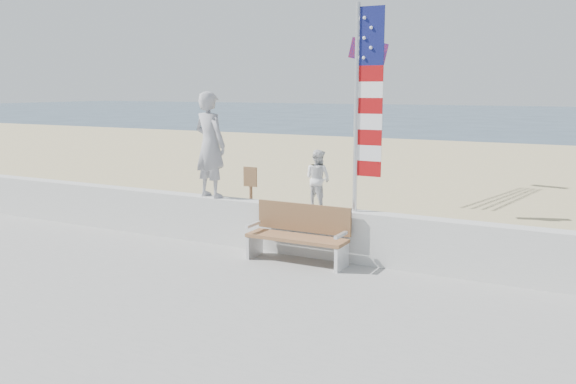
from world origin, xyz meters
The scene contains 9 objects.
ground centered at (0.00, 0.00, 0.00)m, with size 220.00×220.00×0.00m, color #293F53.
sand centered at (0.00, 9.00, 0.04)m, with size 90.00×40.00×0.08m, color tan.
seawall centered at (0.00, 2.00, 0.63)m, with size 30.00×0.35×0.90m, color silver.
adult centered at (-1.61, 2.00, 2.10)m, with size 0.75×0.49×2.05m, color #95949A.
child centered at (0.69, 2.00, 1.60)m, with size 0.51×0.39×1.04m, color silver.
bench centered at (0.55, 1.55, 0.69)m, with size 1.80×0.57×1.00m.
flag centered at (1.53, 2.00, 2.99)m, with size 0.50×0.08×3.50m.
parafoil_kite centered at (0.07, 6.16, 4.04)m, with size 0.97×0.51×0.64m.
sign centered at (-1.46, 3.24, 0.94)m, with size 0.32×0.07×1.46m.
Camera 1 is at (5.21, -7.71, 3.19)m, focal length 38.00 mm.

